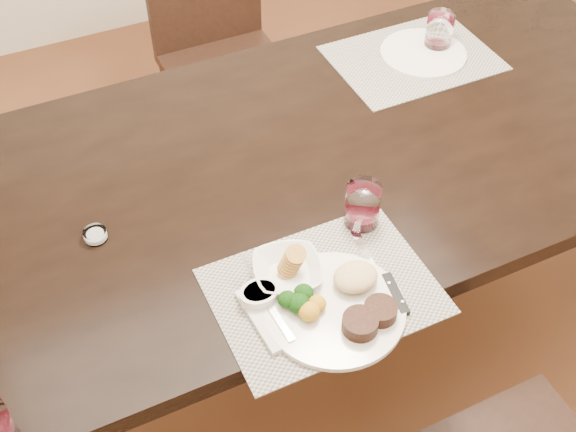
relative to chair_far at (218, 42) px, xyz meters
name	(u,v)px	position (x,y,z in m)	size (l,w,h in m)	color
ground_plane	(332,316)	(0.00, -0.93, -0.50)	(4.50, 4.50, 0.00)	#4F2A19
dining_table	(343,167)	(0.00, -0.93, 0.16)	(2.00, 1.00, 0.75)	black
chair_far	(218,42)	(0.00, 0.00, 0.00)	(0.42, 0.42, 0.90)	black
placemat_near	(323,291)	(-0.27, -1.33, 0.25)	(0.46, 0.34, 0.00)	gray
placemat_far	(413,58)	(0.36, -0.68, 0.25)	(0.46, 0.34, 0.00)	gray
dinner_plate	(341,304)	(-0.26, -1.39, 0.27)	(0.29, 0.29, 0.05)	silver
napkin_fork	(274,314)	(-0.39, -1.35, 0.26)	(0.10, 0.18, 0.02)	silver
steak_knife	(388,284)	(-0.14, -1.38, 0.26)	(0.04, 0.25, 0.01)	white
cracker_bowl	(287,270)	(-0.32, -1.26, 0.27)	(0.18, 0.18, 0.06)	silver
sauce_ramekin	(260,295)	(-0.40, -1.30, 0.27)	(0.09, 0.13, 0.07)	silver
wine_glass_near	(362,207)	(-0.10, -1.19, 0.30)	(0.08, 0.08, 0.11)	white
far_plate	(423,53)	(0.39, -0.69, 0.26)	(0.25, 0.25, 0.01)	silver
wine_glass_far	(439,33)	(0.45, -0.67, 0.30)	(0.08, 0.08, 0.11)	white
salt_cellar	(95,235)	(-0.66, -0.98, 0.26)	(0.05, 0.05, 0.02)	white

